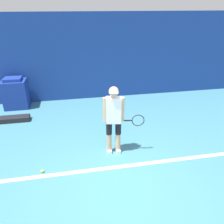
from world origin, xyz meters
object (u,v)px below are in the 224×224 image
object	(u,v)px
tennis_ball	(42,171)
covered_chair	(16,93)
tennis_player	(114,118)
equipment_bag	(15,119)

from	to	relation	value
tennis_ball	covered_chair	distance (m)	3.82
tennis_player	tennis_ball	world-z (taller)	tennis_player
tennis_ball	covered_chair	size ratio (longest dim) A/B	0.06
covered_chair	tennis_player	bearing A→B (deg)	-47.97
tennis_ball	covered_chair	bearing A→B (deg)	107.98
tennis_ball	covered_chair	world-z (taller)	covered_chair
tennis_player	equipment_bag	xyz separation A→B (m)	(-2.74, 2.08, -0.87)
tennis_player	covered_chair	world-z (taller)	tennis_player
tennis_ball	covered_chair	xyz separation A→B (m)	(-1.17, 3.61, 0.48)
tennis_player	equipment_bag	world-z (taller)	tennis_player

